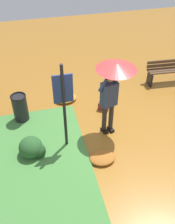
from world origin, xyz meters
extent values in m
plane|color=#9E6623|center=(0.00, 0.00, 0.00)|extent=(18.00, 18.00, 0.00)
cylinder|color=#2D2823|center=(-0.05, 0.23, 0.43)|extent=(0.12, 0.12, 0.86)
cylinder|color=#2D2823|center=(0.13, 0.23, 0.43)|extent=(0.12, 0.12, 0.86)
cube|color=black|center=(-0.05, 0.19, 0.04)|extent=(0.17, 0.24, 0.08)
cube|color=black|center=(0.13, 0.19, 0.04)|extent=(0.17, 0.24, 0.08)
cube|color=#2D3851|center=(0.04, 0.23, 1.18)|extent=(0.43, 0.34, 0.64)
sphere|color=#8C664C|center=(0.04, 0.23, 1.64)|extent=(0.20, 0.20, 0.20)
ellipsoid|color=black|center=(0.04, 0.23, 1.67)|extent=(0.20, 0.20, 0.15)
cylinder|color=#2D3851|center=(-0.17, 0.21, 1.39)|extent=(0.18, 0.13, 0.18)
cylinder|color=#2D3851|center=(-0.13, 0.20, 1.48)|extent=(0.24, 0.11, 0.33)
cube|color=black|center=(-0.05, 0.21, 1.62)|extent=(0.07, 0.03, 0.14)
cylinder|color=#2D3851|center=(0.21, 0.24, 1.42)|extent=(0.11, 0.10, 0.09)
cylinder|color=#2D3851|center=(0.19, 0.25, 1.51)|extent=(0.10, 0.09, 0.23)
cylinder|color=#A5A5AD|center=(0.18, 0.25, 1.83)|extent=(0.02, 0.02, 0.41)
cone|color=#B22D2D|center=(0.18, 0.25, 1.92)|extent=(0.96, 0.96, 0.16)
sphere|color=#A5A5AD|center=(0.18, 0.25, 2.03)|extent=(0.02, 0.02, 0.02)
cylinder|color=black|center=(-1.10, -0.06, 1.15)|extent=(0.07, 0.07, 2.30)
cube|color=navy|center=(-1.10, -0.04, 1.70)|extent=(0.44, 0.04, 0.70)
cube|color=silver|center=(-1.10, -0.03, 1.70)|extent=(0.38, 0.01, 0.64)
cube|color=brown|center=(0.19, 1.09, 0.12)|extent=(0.33, 0.28, 0.24)
torus|color=brown|center=(0.19, 1.09, 0.28)|extent=(0.16, 0.11, 0.18)
cube|color=black|center=(2.05, 2.01, 0.22)|extent=(0.09, 0.36, 0.44)
cube|color=#513823|center=(2.69, 1.89, 0.46)|extent=(1.40, 0.20, 0.04)
cube|color=#513823|center=(2.69, 2.01, 0.46)|extent=(1.40, 0.20, 0.04)
cube|color=#513823|center=(2.69, 2.13, 0.46)|extent=(1.40, 0.20, 0.04)
cube|color=#513823|center=(2.69, 2.18, 0.56)|extent=(1.40, 0.14, 0.10)
cube|color=#513823|center=(2.69, 2.18, 0.70)|extent=(1.40, 0.14, 0.10)
cylinder|color=black|center=(-2.13, 1.19, 0.40)|extent=(0.40, 0.40, 0.80)
torus|color=black|center=(-2.13, 1.19, 0.82)|extent=(0.42, 0.42, 0.04)
ellipsoid|color=#285628|center=(-1.98, -0.17, 0.26)|extent=(0.57, 0.57, 0.51)
ellipsoid|color=#1E421E|center=(-1.81, -0.26, 0.17)|extent=(0.34, 0.34, 0.34)
ellipsoid|color=#C68428|center=(-0.80, 1.83, 0.07)|extent=(0.68, 0.55, 0.15)
ellipsoid|color=#A86023|center=(-0.37, -0.74, 0.07)|extent=(0.61, 0.49, 0.13)
camera|label=1|loc=(-1.71, -4.73, 4.91)|focal=42.76mm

